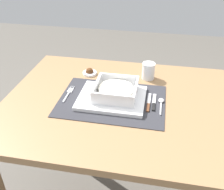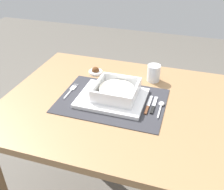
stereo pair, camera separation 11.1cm
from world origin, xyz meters
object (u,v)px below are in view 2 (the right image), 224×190
dining_table (118,119)px  butter_knife (153,106)px  bread_knife (148,106)px  spoon (161,105)px  condiment_saucer (96,71)px  fork (72,90)px  drinking_glass (154,74)px  porridge_bowl (116,91)px

dining_table → butter_knife: (0.15, 0.00, 0.10)m
dining_table → bread_knife: (0.13, -0.00, 0.10)m
spoon → condiment_saucer: size_ratio=1.67×
fork → drinking_glass: drinking_glass is taller
bread_knife → condiment_saucer: (-0.31, 0.22, 0.00)m
porridge_bowl → bread_knife: (0.14, -0.02, -0.03)m
spoon → bread_knife: size_ratio=0.84×
spoon → drinking_glass: bearing=112.6°
porridge_bowl → spoon: 0.20m
porridge_bowl → spoon: porridge_bowl is taller
spoon → condiment_saucer: bearing=155.5°
porridge_bowl → butter_knife: (0.17, -0.01, -0.03)m
dining_table → condiment_saucer: 0.30m
dining_table → butter_knife: bearing=0.5°
fork → bread_knife: (0.36, -0.02, 0.00)m
fork → spoon: spoon is taller
dining_table → bread_knife: bearing=-2.0°
drinking_glass → dining_table: bearing=-115.8°
fork → butter_knife: (0.38, -0.02, 0.00)m
bread_knife → condiment_saucer: size_ratio=1.97×
fork → porridge_bowl: bearing=-3.8°
dining_table → bread_knife: size_ratio=7.15×
porridge_bowl → butter_knife: 0.17m
condiment_saucer → fork: bearing=-102.6°
drinking_glass → porridge_bowl: bearing=-120.3°
condiment_saucer → bread_knife: bearing=-34.5°
spoon → butter_knife: spoon is taller
spoon → drinking_glass: 0.23m
drinking_glass → spoon: bearing=-71.5°
spoon → butter_knife: bearing=-156.3°
bread_knife → fork: bearing=178.5°
porridge_bowl → fork: 0.22m
spoon → butter_knife: (-0.03, -0.01, -0.00)m
porridge_bowl → dining_table: bearing=-43.3°
butter_knife → drinking_glass: 0.23m
fork → condiment_saucer: condiment_saucer is taller
butter_knife → fork: bearing=179.8°
butter_knife → condiment_saucer: size_ratio=1.81×
porridge_bowl → fork: porridge_bowl is taller
porridge_bowl → condiment_saucer: size_ratio=2.54×
spoon → bread_knife: spoon is taller
dining_table → condiment_saucer: condiment_saucer is taller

